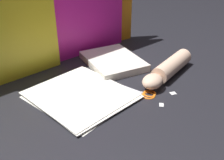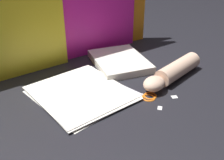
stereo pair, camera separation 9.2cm
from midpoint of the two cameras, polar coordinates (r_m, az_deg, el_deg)
The scene contains 8 objects.
ground_plane at distance 0.95m, azimuth 4.37°, elevation -3.40°, with size 6.00×6.00×0.00m, color black.
backdrop_panel_right at distance 1.29m, azimuth -0.33°, elevation 15.53°, with size 0.51×0.12×0.41m.
paper_stack at distance 0.95m, azimuth -3.96°, elevation -2.87°, with size 0.32×0.35×0.01m.
book_closed at distance 1.16m, azimuth 3.90°, elevation 4.04°, with size 0.30×0.33×0.03m.
scissors at distance 0.96m, azimuth 9.26°, elevation -3.07°, with size 0.12×0.17×0.01m.
hand_forearm at distance 1.07m, azimuth 15.55°, elevation 1.65°, with size 0.34×0.10×0.07m.
paper_scrap_near at distance 0.90m, azimuth 13.28°, elevation -6.03°, with size 0.03×0.02×0.00m.
paper_scrap_mid at distance 0.97m, azimuth 16.10°, elevation -3.63°, with size 0.03×0.03×0.00m.
Camera 2 is at (-0.55, -0.58, 0.51)m, focal length 42.00 mm.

